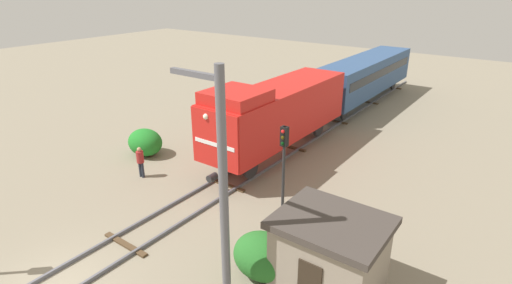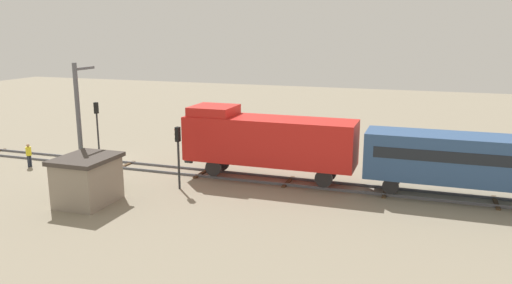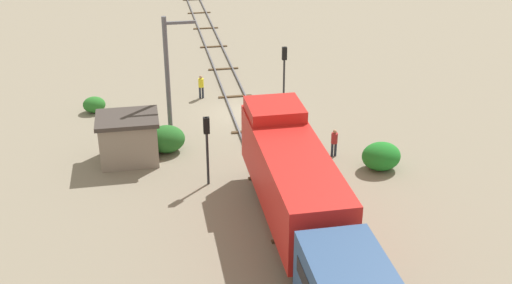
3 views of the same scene
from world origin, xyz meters
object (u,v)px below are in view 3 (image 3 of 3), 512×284
object	(u,v)px
traffic_signal_mid	(207,138)
worker_near_track	(201,85)
catenary_mast	(169,77)
relay_hut	(129,138)
worker_by_signal	(334,141)
traffic_signal_near	(284,64)
locomotive	(291,173)

from	to	relation	value
traffic_signal_mid	worker_near_track	distance (m)	12.71
catenary_mast	relay_hut	xyz separation A→B (m)	(2.56, 2.28, -2.72)
catenary_mast	worker_by_signal	bearing A→B (deg)	156.55
worker_near_track	catenary_mast	world-z (taller)	catenary_mast
worker_by_signal	relay_hut	xyz separation A→B (m)	(11.70, -1.68, 0.40)
catenary_mast	traffic_signal_near	bearing A→B (deg)	-149.29
traffic_signal_near	catenary_mast	world-z (taller)	catenary_mast
catenary_mast	relay_hut	distance (m)	4.38
traffic_signal_near	traffic_signal_mid	world-z (taller)	traffic_signal_near
locomotive	worker_near_track	world-z (taller)	locomotive
worker_near_track	traffic_signal_mid	bearing A→B (deg)	38.04
relay_hut	worker_near_track	bearing A→B (deg)	-119.74
traffic_signal_near	catenary_mast	bearing A→B (deg)	30.71
catenary_mast	traffic_signal_mid	bearing A→B (deg)	104.59
worker_by_signal	catenary_mast	distance (m)	10.44
locomotive	worker_by_signal	xyz separation A→B (m)	(-4.20, -6.53, -1.78)
locomotive	relay_hut	world-z (taller)	locomotive
locomotive	worker_near_track	bearing A→B (deg)	-82.03
traffic_signal_near	relay_hut	world-z (taller)	traffic_signal_near
worker_by_signal	catenary_mast	world-z (taller)	catenary_mast
catenary_mast	relay_hut	world-z (taller)	catenary_mast
worker_by_signal	locomotive	bearing A→B (deg)	-163.57
traffic_signal_near	catenary_mast	distance (m)	9.55
worker_near_track	traffic_signal_near	bearing A→B (deg)	114.64
worker_near_track	locomotive	bearing A→B (deg)	50.56
traffic_signal_mid	relay_hut	distance (m)	5.63
traffic_signal_near	worker_by_signal	world-z (taller)	traffic_signal_near
locomotive	traffic_signal_mid	size ratio (longest dim) A/B	2.97
worker_near_track	relay_hut	world-z (taller)	relay_hut
relay_hut	traffic_signal_mid	bearing A→B (deg)	138.54
traffic_signal_near	traffic_signal_mid	xyz separation A→B (m)	(6.60, 10.74, -0.08)
traffic_signal_mid	relay_hut	world-z (taller)	traffic_signal_mid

